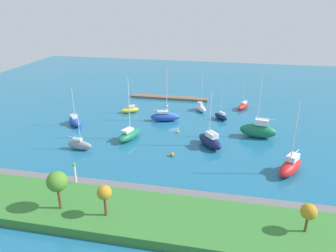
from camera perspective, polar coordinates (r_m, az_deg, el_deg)
name	(u,v)px	position (r m, az deg, el deg)	size (l,w,h in m)	color
water	(174,120)	(81.38, 1.16, 1.11)	(160.00, 160.00, 0.00)	#1E668C
pier_dock	(169,98)	(98.36, 0.23, 5.05)	(23.43, 2.75, 0.68)	brown
breakwater	(134,193)	(51.46, -6.05, -11.77)	(65.33, 3.99, 1.05)	slate
shoreline_park	(122,214)	(47.22, -8.08, -15.14)	(61.15, 10.34, 1.36)	#387A33
harbor_beacon	(75,172)	(53.53, -16.20, -7.82)	(0.56, 0.56, 3.73)	silver
park_tree_center	(104,193)	(44.21, -11.22, -11.61)	(2.00, 2.00, 4.61)	brown
park_tree_midwest	(57,182)	(46.79, -19.07, -9.34)	(2.86, 2.86, 5.76)	brown
park_tree_mideast	(309,212)	(44.58, 23.68, -13.80)	(2.03, 2.03, 4.02)	brown
sailboat_blue_near_pier	(165,116)	(80.25, -0.52, 1.71)	(7.74, 4.08, 12.98)	#2347B2
sailboat_red_by_breakwater	(243,106)	(91.11, 13.17, 3.44)	(4.10, 5.65, 8.62)	red
sailboat_navy_far_south	(210,141)	(66.94, 7.47, -2.60)	(6.59, 7.26, 11.58)	#141E4C
sailboat_green_along_channel	(258,130)	(73.35, 15.70, -0.69)	(8.16, 3.80, 13.40)	#19724C
sailboat_white_outer_mooring	(201,108)	(87.77, 5.82, 3.25)	(4.10, 5.24, 9.71)	white
sailboat_gray_lone_north	(80,145)	(67.74, -15.41, -3.22)	(5.41, 1.91, 7.88)	gray
sailboat_yellow_mid_basin	(130,110)	(86.72, -6.75, 2.88)	(5.05, 4.07, 7.88)	yellow
sailboat_blue_inner_mooring	(75,121)	(80.92, -16.17, 0.83)	(5.96, 6.03, 9.22)	#2347B2
sailboat_red_east_end	(290,166)	(60.54, 20.88, -6.70)	(5.86, 7.55, 13.31)	red
sailboat_navy_center_basin	(221,116)	(82.34, 9.36, 1.70)	(4.11, 4.29, 7.58)	#141E4C
sailboat_green_off_beacon	(129,135)	(70.28, -6.89, -1.51)	(4.62, 7.73, 13.65)	#19724C
mooring_buoy_yellow	(178,132)	(73.48, 1.76, -1.01)	(0.61, 0.61, 0.61)	yellow
mooring_buoy_orange	(172,154)	(62.89, 0.73, -5.07)	(0.80, 0.80, 0.80)	orange
mooring_buoy_white	(167,106)	(90.92, -0.19, 3.59)	(0.61, 0.61, 0.61)	white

